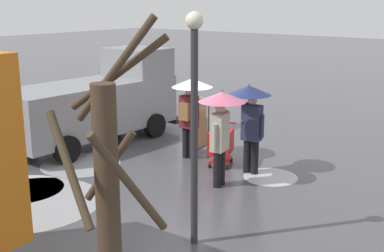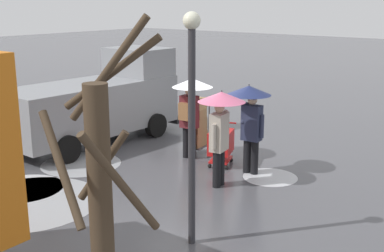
{
  "view_description": "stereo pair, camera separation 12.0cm",
  "coord_description": "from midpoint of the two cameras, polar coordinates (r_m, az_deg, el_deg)",
  "views": [
    {
      "loc": [
        -7.46,
        9.82,
        4.02
      ],
      "look_at": [
        -0.29,
        0.55,
        1.05
      ],
      "focal_mm": 46.57,
      "sensor_mm": 36.0,
      "label": 1
    },
    {
      "loc": [
        -7.56,
        9.75,
        4.02
      ],
      "look_at": [
        -0.29,
        0.55,
        1.05
      ],
      "focal_mm": 46.57,
      "sensor_mm": 36.0,
      "label": 2
    }
  ],
  "objects": [
    {
      "name": "bare_tree_near",
      "position": [
        5.12,
        -9.53,
        -11.21
      ],
      "size": [
        1.23,
        1.24,
        3.9
      ],
      "color": "#423323",
      "rests_on": "ground"
    },
    {
      "name": "street_lamp",
      "position": [
        7.93,
        0.4,
        2.2
      ],
      "size": [
        0.28,
        0.28,
        3.86
      ],
      "color": "#2D2D33",
      "rests_on": "ground"
    },
    {
      "name": "cargo_van_parked_right",
      "position": [
        14.66,
        -10.42,
        2.81
      ],
      "size": [
        2.31,
        5.4,
        2.6
      ],
      "color": "gray",
      "rests_on": "ground"
    },
    {
      "name": "pedestrian_white_side",
      "position": [
        10.8,
        3.6,
        1.15
      ],
      "size": [
        1.04,
        1.04,
        2.15
      ],
      "color": "black",
      "rests_on": "ground"
    },
    {
      "name": "ground_plane",
      "position": [
        12.98,
        0.79,
        -3.83
      ],
      "size": [
        90.0,
        90.0,
        0.0
      ],
      "primitive_type": "plane",
      "color": "#4C4C51"
    },
    {
      "name": "slush_patch_mid_street",
      "position": [
        11.84,
        9.22,
        -5.8
      ],
      "size": [
        1.27,
        1.27,
        0.01
      ],
      "primitive_type": "cylinder",
      "color": "silver",
      "rests_on": "ground"
    },
    {
      "name": "slush_patch_under_van",
      "position": [
        11.63,
        -18.54,
        -6.76
      ],
      "size": [
        1.77,
        1.77,
        0.01
      ],
      "primitive_type": "cylinder",
      "color": "silver",
      "rests_on": "ground"
    },
    {
      "name": "hand_dolly_boxes",
      "position": [
        13.23,
        0.82,
        0.22
      ],
      "size": [
        0.62,
        0.78,
        1.51
      ],
      "color": "#515156",
      "rests_on": "ground"
    },
    {
      "name": "pedestrian_pink_side",
      "position": [
        12.66,
        0.13,
        3.06
      ],
      "size": [
        1.04,
        1.04,
        2.15
      ],
      "color": "black",
      "rests_on": "ground"
    },
    {
      "name": "slush_patch_near_cluster",
      "position": [
        10.84,
        -17.93,
        -8.26
      ],
      "size": [
        2.97,
        2.97,
        0.01
      ],
      "primitive_type": "cylinder",
      "color": "#999BA0",
      "rests_on": "ground"
    },
    {
      "name": "shopping_cart_vendor",
      "position": [
        12.4,
        3.6,
        -1.97
      ],
      "size": [
        0.81,
        0.96,
        1.04
      ],
      "color": "red",
      "rests_on": "ground"
    },
    {
      "name": "slush_patch_far_side",
      "position": [
        12.9,
        -12.32,
        -4.26
      ],
      "size": [
        2.0,
        2.0,
        0.01
      ],
      "primitive_type": "cylinder",
      "color": "#999BA0",
      "rests_on": "ground"
    },
    {
      "name": "pedestrian_black_side",
      "position": [
        11.66,
        6.99,
        1.98
      ],
      "size": [
        1.04,
        1.04,
        2.15
      ],
      "color": "black",
      "rests_on": "ground"
    }
  ]
}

